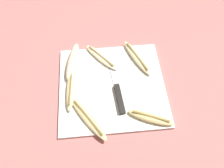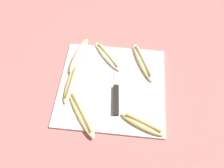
# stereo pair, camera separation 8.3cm
# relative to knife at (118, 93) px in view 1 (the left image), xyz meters

# --- Properties ---
(ground_plane) EXTENTS (4.00, 4.00, 0.00)m
(ground_plane) POSITION_rel_knife_xyz_m (-0.02, 0.04, -0.02)
(ground_plane) COLOR #B76B66
(cutting_board) EXTENTS (0.40, 0.38, 0.01)m
(cutting_board) POSITION_rel_knife_xyz_m (-0.02, 0.04, -0.01)
(cutting_board) COLOR white
(cutting_board) RESTS_ON ground_plane
(knife) EXTENTS (0.05, 0.27, 0.02)m
(knife) POSITION_rel_knife_xyz_m (0.00, 0.00, 0.00)
(knife) COLOR black
(knife) RESTS_ON cutting_board
(banana_ripe_center) EXTENTS (0.04, 0.19, 0.02)m
(banana_ripe_center) POSITION_rel_knife_xyz_m (-0.18, 0.03, 0.00)
(banana_ripe_center) COLOR beige
(banana_ripe_center) RESTS_ON cutting_board
(banana_golden_short) EXTENTS (0.16, 0.10, 0.02)m
(banana_golden_short) POSITION_rel_knife_xyz_m (0.10, -0.11, 0.00)
(banana_golden_short) COLOR #EDD689
(banana_golden_short) RESTS_ON cutting_board
(banana_spotted_left) EXTENTS (0.15, 0.19, 0.02)m
(banana_spotted_left) POSITION_rel_knife_xyz_m (-0.12, -0.09, 0.00)
(banana_spotted_left) COLOR #DBC684
(banana_spotted_left) RESTS_ON cutting_board
(banana_pale_long) EXTENTS (0.14, 0.16, 0.02)m
(banana_pale_long) POSITION_rel_knife_xyz_m (-0.05, 0.17, 0.00)
(banana_pale_long) COLOR beige
(banana_pale_long) RESTS_ON cutting_board
(banana_cream_curved) EXTENTS (0.07, 0.18, 0.03)m
(banana_cream_curved) POSITION_rel_knife_xyz_m (-0.17, 0.16, 0.01)
(banana_cream_curved) COLOR beige
(banana_cream_curved) RESTS_ON cutting_board
(banana_soft_right) EXTENTS (0.11, 0.19, 0.02)m
(banana_soft_right) POSITION_rel_knife_xyz_m (0.09, 0.16, 0.00)
(banana_soft_right) COLOR beige
(banana_soft_right) RESTS_ON cutting_board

